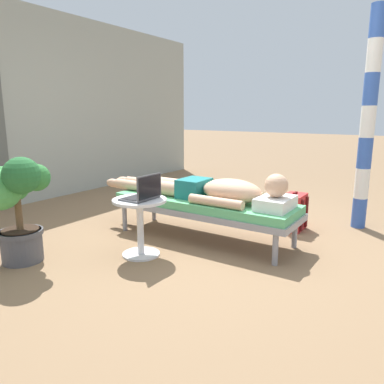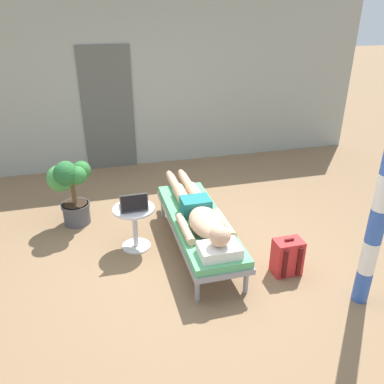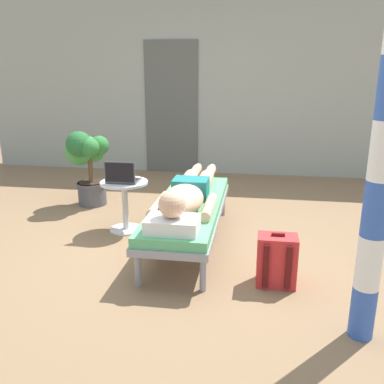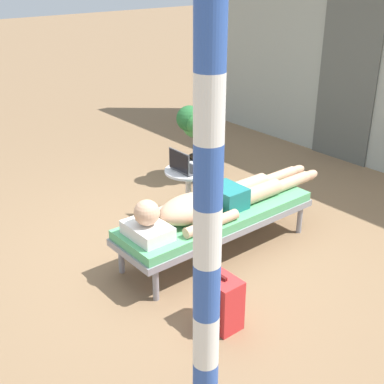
{
  "view_description": "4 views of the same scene",
  "coord_description": "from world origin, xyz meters",
  "px_view_note": "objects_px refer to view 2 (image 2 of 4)",
  "views": [
    {
      "loc": [
        -2.93,
        -1.78,
        1.27
      ],
      "look_at": [
        0.16,
        0.26,
        0.47
      ],
      "focal_mm": 34.85,
      "sensor_mm": 36.0,
      "label": 1
    },
    {
      "loc": [
        -0.9,
        -3.62,
        2.64
      ],
      "look_at": [
        0.17,
        0.36,
        0.64
      ],
      "focal_mm": 36.8,
      "sensor_mm": 36.0,
      "label": 2
    },
    {
      "loc": [
        0.79,
        -3.5,
        1.6
      ],
      "look_at": [
        0.22,
        0.04,
        0.54
      ],
      "focal_mm": 38.74,
      "sensor_mm": 36.0,
      "label": 3
    },
    {
      "loc": [
        3.2,
        -2.64,
        2.48
      ],
      "look_at": [
        0.07,
        -0.07,
        0.61
      ],
      "focal_mm": 48.24,
      "sensor_mm": 36.0,
      "label": 4
    }
  ],
  "objects_px": {
    "porch_post": "(384,192)",
    "side_table": "(135,221)",
    "backpack": "(287,257)",
    "lounge_chair": "(198,224)",
    "person_reclining": "(200,213)",
    "laptop": "(134,205)",
    "potted_plant": "(70,184)"
  },
  "relations": [
    {
      "from": "person_reclining",
      "to": "laptop",
      "type": "height_order",
      "value": "laptop"
    },
    {
      "from": "lounge_chair",
      "to": "potted_plant",
      "type": "relative_size",
      "value": 2.07
    },
    {
      "from": "lounge_chair",
      "to": "person_reclining",
      "type": "bearing_deg",
      "value": -90.0
    },
    {
      "from": "side_table",
      "to": "laptop",
      "type": "height_order",
      "value": "laptop"
    },
    {
      "from": "potted_plant",
      "to": "porch_post",
      "type": "bearing_deg",
      "value": -39.61
    },
    {
      "from": "side_table",
      "to": "backpack",
      "type": "height_order",
      "value": "side_table"
    },
    {
      "from": "side_table",
      "to": "porch_post",
      "type": "height_order",
      "value": "porch_post"
    },
    {
      "from": "laptop",
      "to": "potted_plant",
      "type": "relative_size",
      "value": 0.33
    },
    {
      "from": "laptop",
      "to": "backpack",
      "type": "xyz_separation_m",
      "value": [
        1.49,
        -0.85,
        -0.39
      ]
    },
    {
      "from": "laptop",
      "to": "potted_plant",
      "type": "bearing_deg",
      "value": 131.37
    },
    {
      "from": "backpack",
      "to": "side_table",
      "type": "bearing_deg",
      "value": 148.83
    },
    {
      "from": "lounge_chair",
      "to": "backpack",
      "type": "bearing_deg",
      "value": -40.01
    },
    {
      "from": "laptop",
      "to": "porch_post",
      "type": "relative_size",
      "value": 0.13
    },
    {
      "from": "side_table",
      "to": "porch_post",
      "type": "relative_size",
      "value": 0.22
    },
    {
      "from": "backpack",
      "to": "porch_post",
      "type": "xyz_separation_m",
      "value": [
        0.5,
        -0.58,
        0.98
      ]
    },
    {
      "from": "porch_post",
      "to": "potted_plant",
      "type": "bearing_deg",
      "value": 140.39
    },
    {
      "from": "potted_plant",
      "to": "person_reclining",
      "type": "bearing_deg",
      "value": -36.94
    },
    {
      "from": "lounge_chair",
      "to": "laptop",
      "type": "height_order",
      "value": "laptop"
    },
    {
      "from": "side_table",
      "to": "potted_plant",
      "type": "xyz_separation_m",
      "value": [
        -0.7,
        0.75,
        0.22
      ]
    },
    {
      "from": "porch_post",
      "to": "side_table",
      "type": "bearing_deg",
      "value": 143.32
    },
    {
      "from": "lounge_chair",
      "to": "backpack",
      "type": "relative_size",
      "value": 4.53
    },
    {
      "from": "backpack",
      "to": "porch_post",
      "type": "height_order",
      "value": "porch_post"
    },
    {
      "from": "person_reclining",
      "to": "porch_post",
      "type": "distance_m",
      "value": 1.87
    },
    {
      "from": "lounge_chair",
      "to": "porch_post",
      "type": "bearing_deg",
      "value": -43.95
    },
    {
      "from": "side_table",
      "to": "backpack",
      "type": "xyz_separation_m",
      "value": [
        1.49,
        -0.9,
        -0.16
      ]
    },
    {
      "from": "lounge_chair",
      "to": "porch_post",
      "type": "xyz_separation_m",
      "value": [
        1.3,
        -1.25,
        0.83
      ]
    },
    {
      "from": "laptop",
      "to": "backpack",
      "type": "relative_size",
      "value": 0.73
    },
    {
      "from": "backpack",
      "to": "potted_plant",
      "type": "height_order",
      "value": "potted_plant"
    },
    {
      "from": "person_reclining",
      "to": "laptop",
      "type": "xyz_separation_m",
      "value": [
        -0.7,
        0.26,
        0.07
      ]
    },
    {
      "from": "backpack",
      "to": "potted_plant",
      "type": "xyz_separation_m",
      "value": [
        -2.2,
        1.65,
        0.38
      ]
    },
    {
      "from": "person_reclining",
      "to": "porch_post",
      "type": "xyz_separation_m",
      "value": [
        1.3,
        -1.18,
        0.66
      ]
    },
    {
      "from": "lounge_chair",
      "to": "backpack",
      "type": "height_order",
      "value": "backpack"
    }
  ]
}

